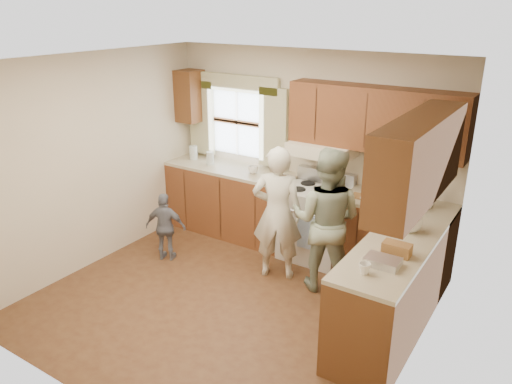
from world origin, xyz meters
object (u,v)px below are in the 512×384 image
Objects in this scene: stove at (315,222)px; child at (166,227)px; woman_left at (277,213)px; woman_right at (326,220)px.

stove reaches higher than child.
stove is 0.69× the size of woman_left.
woman_right reaches higher than stove.
stove is at bearing -65.73° from woman_right.
stove is at bearing -126.20° from woman_left.
woman_right is 1.87× the size of child.
woman_left is (-0.16, -0.66, 0.31)m from stove.
woman_right is 2.00m from child.
woman_right reaches higher than child.
woman_left reaches higher than stove.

